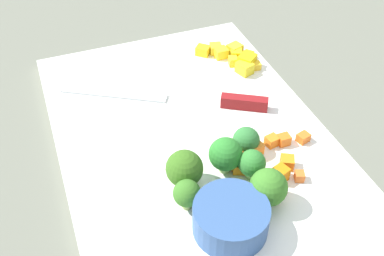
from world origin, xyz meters
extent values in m
plane|color=#636659|center=(0.00, 0.00, 0.00)|extent=(4.00, 4.00, 0.00)
cube|color=white|center=(0.00, 0.00, 0.01)|extent=(0.47, 0.32, 0.01)
cylinder|color=#32538C|center=(-0.14, 0.01, 0.03)|extent=(0.08, 0.08, 0.03)
cube|color=silver|center=(0.11, 0.07, 0.01)|extent=(0.09, 0.14, 0.00)
cube|color=maroon|center=(0.02, -0.08, 0.02)|extent=(0.04, 0.06, 0.02)
cube|color=orange|center=(-0.05, -0.10, 0.02)|extent=(0.01, 0.01, 0.01)
cube|color=orange|center=(-0.06, -0.12, 0.02)|extent=(0.02, 0.02, 0.01)
cube|color=orange|center=(-0.08, -0.03, 0.02)|extent=(0.02, 0.02, 0.01)
cube|color=orange|center=(-0.06, -0.03, 0.02)|extent=(0.02, 0.03, 0.01)
cube|color=orange|center=(-0.05, -0.08, 0.02)|extent=(0.02, 0.02, 0.01)
cube|color=orange|center=(-0.11, -0.08, 0.02)|extent=(0.01, 0.01, 0.01)
cube|color=orange|center=(-0.09, -0.08, 0.02)|extent=(0.02, 0.02, 0.01)
cube|color=orange|center=(-0.04, -0.04, 0.02)|extent=(0.02, 0.02, 0.01)
cube|color=orange|center=(-0.12, -0.05, 0.02)|extent=(0.01, 0.01, 0.01)
cube|color=orange|center=(-0.06, -0.05, 0.02)|extent=(0.02, 0.02, 0.02)
cube|color=orange|center=(-0.10, -0.07, 0.02)|extent=(0.02, 0.02, 0.02)
cube|color=yellow|center=(0.16, -0.10, 0.02)|extent=(0.02, 0.02, 0.01)
cube|color=yellow|center=(0.13, -0.14, 0.02)|extent=(0.02, 0.02, 0.01)
cube|color=yellow|center=(0.14, -0.12, 0.02)|extent=(0.02, 0.03, 0.02)
cube|color=yellow|center=(0.14, -0.10, 0.02)|extent=(0.02, 0.02, 0.01)
cube|color=yellow|center=(0.13, -0.12, 0.02)|extent=(0.02, 0.02, 0.02)
cube|color=yellow|center=(0.16, -0.08, 0.02)|extent=(0.03, 0.03, 0.01)
cube|color=yellow|center=(0.12, -0.11, 0.02)|extent=(0.02, 0.01, 0.01)
cube|color=yellow|center=(0.09, -0.12, 0.02)|extent=(0.03, 0.02, 0.02)
cube|color=yellow|center=(0.11, -0.13, 0.02)|extent=(0.03, 0.03, 0.02)
cube|color=yellow|center=(0.10, -0.14, 0.02)|extent=(0.01, 0.01, 0.01)
cylinder|color=#8DBE5E|center=(-0.09, -0.04, 0.02)|extent=(0.01, 0.01, 0.01)
sphere|color=#2E772D|center=(-0.09, -0.04, 0.03)|extent=(0.03, 0.03, 0.03)
cylinder|color=#97BC69|center=(-0.07, -0.01, 0.02)|extent=(0.01, 0.01, 0.02)
sphere|color=#297729|center=(-0.07, -0.01, 0.04)|extent=(0.04, 0.04, 0.04)
cylinder|color=#94AE59|center=(-0.10, 0.04, 0.02)|extent=(0.01, 0.01, 0.01)
sphere|color=#366D23|center=(-0.10, 0.04, 0.03)|extent=(0.03, 0.03, 0.03)
cylinder|color=#92AE66|center=(-0.07, 0.04, 0.02)|extent=(0.01, 0.01, 0.01)
sphere|color=#36661C|center=(-0.07, 0.04, 0.04)|extent=(0.04, 0.04, 0.04)
cylinder|color=#97B66D|center=(-0.13, -0.04, 0.02)|extent=(0.01, 0.01, 0.01)
sphere|color=#397725|center=(-0.13, -0.04, 0.04)|extent=(0.04, 0.04, 0.04)
cylinder|color=#85BB5E|center=(-0.05, -0.05, 0.02)|extent=(0.01, 0.01, 0.01)
sphere|color=#2E7033|center=(-0.05, -0.05, 0.03)|extent=(0.03, 0.03, 0.03)
camera|label=1|loc=(-0.38, 0.15, 0.39)|focal=42.50mm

